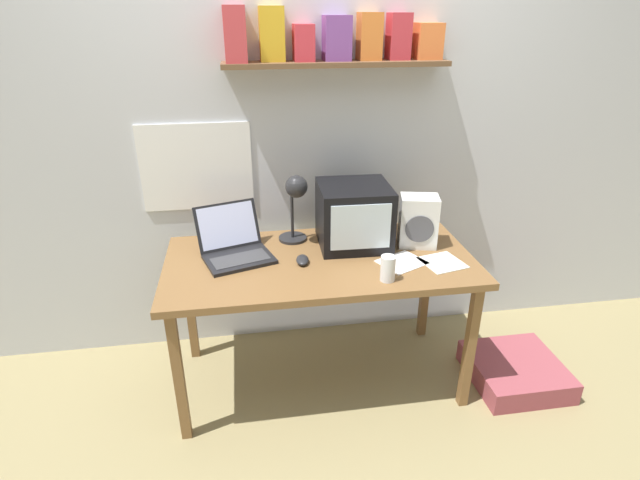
{
  "coord_description": "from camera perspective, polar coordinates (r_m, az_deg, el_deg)",
  "views": [
    {
      "loc": [
        -0.34,
        -2.16,
        1.85
      ],
      "look_at": [
        0.0,
        0.0,
        0.84
      ],
      "focal_mm": 28.0,
      "sensor_mm": 36.0,
      "label": 1
    }
  ],
  "objects": [
    {
      "name": "ground_plane",
      "position": [
        2.86,
        0.0,
        -15.4
      ],
      "size": [
        12.0,
        12.0,
        0.0
      ],
      "primitive_type": "plane",
      "color": "#918358"
    },
    {
      "name": "back_wall",
      "position": [
        2.73,
        -1.67,
        13.51
      ],
      "size": [
        5.6,
        0.24,
        2.6
      ],
      "color": "silver",
      "rests_on": "ground_plane"
    },
    {
      "name": "corner_desk",
      "position": [
        2.48,
        0.0,
        -3.44
      ],
      "size": [
        1.51,
        0.75,
        0.74
      ],
      "color": "brown",
      "rests_on": "ground_plane"
    },
    {
      "name": "crt_monitor",
      "position": [
        2.55,
        3.89,
        2.85
      ],
      "size": [
        0.37,
        0.36,
        0.32
      ],
      "rotation": [
        0.0,
        0.0,
        -0.03
      ],
      "color": "black",
      "rests_on": "corner_desk"
    },
    {
      "name": "laptop",
      "position": [
        2.49,
        -9.79,
        -0.47
      ],
      "size": [
        0.4,
        0.4,
        0.23
      ],
      "rotation": [
        0.0,
        0.0,
        0.31
      ],
      "color": "black",
      "rests_on": "corner_desk"
    },
    {
      "name": "desk_lamp",
      "position": [
        2.51,
        -2.82,
        4.89
      ],
      "size": [
        0.15,
        0.19,
        0.37
      ],
      "rotation": [
        0.0,
        0.0,
        0.27
      ],
      "color": "#232326",
      "rests_on": "corner_desk"
    },
    {
      "name": "juice_glass",
      "position": [
        2.25,
        7.76,
        -3.37
      ],
      "size": [
        0.07,
        0.07,
        0.12
      ],
      "color": "white",
      "rests_on": "corner_desk"
    },
    {
      "name": "space_heater",
      "position": [
        2.59,
        11.16,
        2.12
      ],
      "size": [
        0.22,
        0.18,
        0.26
      ],
      "rotation": [
        0.0,
        0.0,
        -0.23
      ],
      "color": "silver",
      "rests_on": "corner_desk"
    },
    {
      "name": "computer_mouse",
      "position": [
        2.4,
        -2.02,
        -2.29
      ],
      "size": [
        0.07,
        0.11,
        0.03
      ],
      "rotation": [
        0.0,
        0.0,
        -0.1
      ],
      "color": "#232326",
      "rests_on": "corner_desk"
    },
    {
      "name": "loose_paper_near_laptop",
      "position": [
        2.48,
        13.81,
        -2.51
      ],
      "size": [
        0.22,
        0.23,
        0.0
      ],
      "rotation": [
        0.0,
        0.0,
        0.23
      ],
      "color": "silver",
      "rests_on": "corner_desk"
    },
    {
      "name": "loose_paper_near_monitor",
      "position": [
        2.44,
        9.36,
        -2.52
      ],
      "size": [
        0.26,
        0.25,
        0.0
      ],
      "rotation": [
        0.0,
        0.0,
        0.45
      ],
      "color": "white",
      "rests_on": "corner_desk"
    },
    {
      "name": "floor_cushion",
      "position": [
        3.0,
        21.41,
        -13.77
      ],
      "size": [
        0.47,
        0.47,
        0.12
      ],
      "color": "#99444E",
      "rests_on": "ground_plane"
    }
  ]
}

